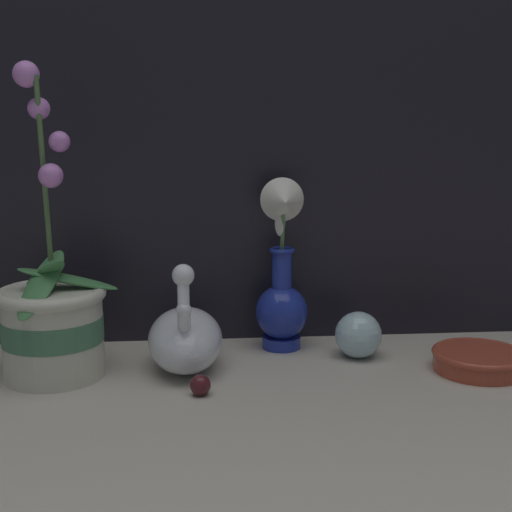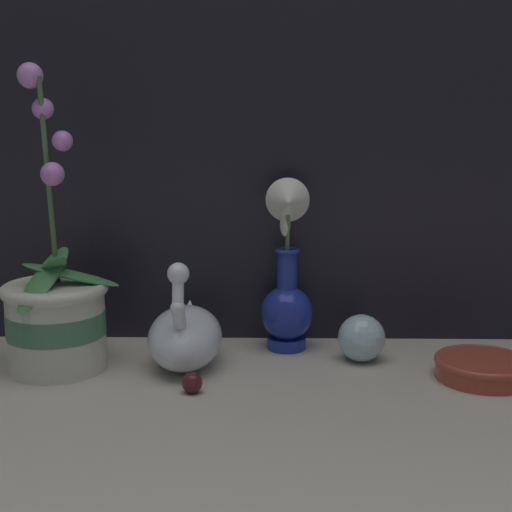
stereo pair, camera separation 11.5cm
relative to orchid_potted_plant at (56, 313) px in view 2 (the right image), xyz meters
name	(u,v)px [view 2 (the right image)]	position (x,y,z in m)	size (l,w,h in m)	color
ground_plane	(273,399)	(0.35, -0.12, -0.09)	(2.80, 2.80, 0.00)	#BCB2A3
window_backdrop	(273,2)	(0.35, 0.19, 0.51)	(2.80, 0.03, 1.20)	black
orchid_potted_plant	(56,313)	(0.00, 0.00, 0.00)	(0.19, 0.20, 0.49)	beige
swan_figurine	(185,334)	(0.21, 0.02, -0.04)	(0.12, 0.21, 0.19)	white
blue_vase	(287,287)	(0.38, 0.11, 0.02)	(0.09, 0.09, 0.30)	navy
glass_sphere	(362,338)	(0.50, 0.05, -0.05)	(0.08, 0.08, 0.08)	silver
amber_dish	(483,367)	(0.68, -0.03, -0.07)	(0.15, 0.15, 0.03)	#A8422D
glass_bauble	(192,383)	(0.23, -0.10, -0.08)	(0.03, 0.03, 0.03)	#4C191E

